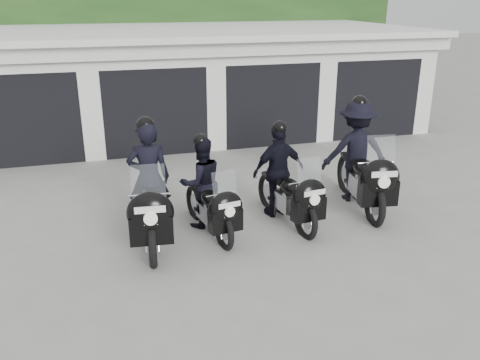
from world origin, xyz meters
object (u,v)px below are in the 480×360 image
object	(u,v)px
police_bike_a	(150,193)
police_bike_c	(283,178)
police_bike_b	(205,190)
police_bike_d	(359,158)

from	to	relation	value
police_bike_a	police_bike_c	distance (m)	2.42
police_bike_b	police_bike_d	xyz separation A→B (m)	(3.11, 0.35, 0.19)
police_bike_d	police_bike_c	bearing A→B (deg)	-160.73
police_bike_b	police_bike_a	bearing A→B (deg)	179.16
police_bike_c	police_bike_d	xyz separation A→B (m)	(1.67, 0.30, 0.14)
police_bike_a	police_bike_c	bearing A→B (deg)	10.76
police_bike_a	police_bike_d	size ratio (longest dim) A/B	0.98
police_bike_a	police_bike_b	world-z (taller)	police_bike_a
police_bike_a	police_bike_d	distance (m)	4.11
police_bike_a	police_bike_d	bearing A→B (deg)	12.97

